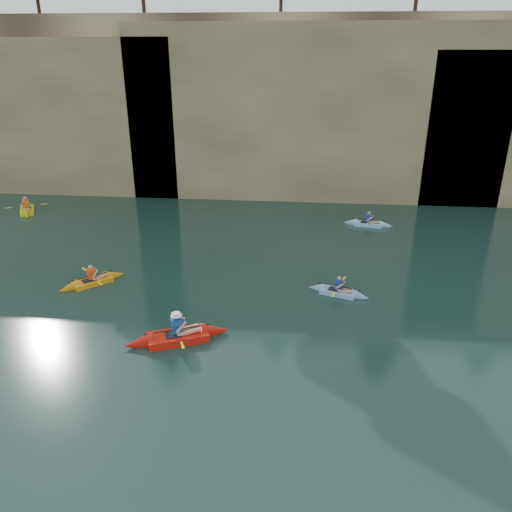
{
  "coord_description": "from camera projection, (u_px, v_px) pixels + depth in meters",
  "views": [
    {
      "loc": [
        1.55,
        -10.83,
        9.69
      ],
      "look_at": [
        -0.0,
        4.87,
        3.0
      ],
      "focal_mm": 35.0,
      "sensor_mm": 36.0,
      "label": 1
    }
  ],
  "objects": [
    {
      "name": "cliff_slab_center",
      "position": [
        314.0,
        112.0,
        32.15
      ],
      "size": [
        24.0,
        2.4,
        11.4
      ],
      "primitive_type": "cube",
      "color": "tan",
      "rests_on": "ground"
    },
    {
      "name": "main_kayaker",
      "position": [
        178.0,
        336.0,
        17.64
      ],
      "size": [
        3.77,
        2.35,
        1.39
      ],
      "rotation": [
        0.0,
        0.0,
        0.4
      ],
      "color": "red",
      "rests_on": "ground"
    },
    {
      "name": "cliff",
      "position": [
        288.0,
        96.0,
        38.99
      ],
      "size": [
        70.0,
        16.0,
        12.0
      ],
      "primitive_type": "cube",
      "color": "tan",
      "rests_on": "ground"
    },
    {
      "name": "ground",
      "position": [
        239.0,
        423.0,
        13.85
      ],
      "size": [
        160.0,
        160.0,
        0.0
      ],
      "primitive_type": "plane",
      "color": "black",
      "rests_on": "ground"
    },
    {
      "name": "sea_cave_east",
      "position": [
        436.0,
        170.0,
        32.17
      ],
      "size": [
        5.0,
        1.0,
        4.5
      ],
      "primitive_type": "cube",
      "color": "black",
      "rests_on": "ground"
    },
    {
      "name": "kayaker_ltblue_near",
      "position": [
        338.0,
        291.0,
        20.97
      ],
      "size": [
        2.68,
        1.99,
        1.03
      ],
      "rotation": [
        0.0,
        0.0,
        -0.32
      ],
      "color": "#7EACD3",
      "rests_on": "ground"
    },
    {
      "name": "kayaker_yellow",
      "position": [
        27.0,
        210.0,
        31.24
      ],
      "size": [
        2.21,
        3.05,
        1.25
      ],
      "rotation": [
        0.0,
        0.0,
        -1.09
      ],
      "color": "yellow",
      "rests_on": "ground"
    },
    {
      "name": "kayaker_ltblue_mid",
      "position": [
        368.0,
        224.0,
        28.93
      ],
      "size": [
        2.87,
        2.11,
        1.06
      ],
      "rotation": [
        0.0,
        0.0,
        -0.17
      ],
      "color": "#83B9DB",
      "rests_on": "ground"
    },
    {
      "name": "sea_cave_center",
      "position": [
        222.0,
        175.0,
        33.7
      ],
      "size": [
        3.5,
        1.0,
        3.2
      ],
      "primitive_type": "cube",
      "color": "black",
      "rests_on": "ground"
    },
    {
      "name": "sea_cave_west",
      "position": [
        24.0,
        164.0,
        34.81
      ],
      "size": [
        4.5,
        1.0,
        4.0
      ],
      "primitive_type": "cube",
      "color": "black",
      "rests_on": "ground"
    },
    {
      "name": "kayaker_orange",
      "position": [
        92.0,
        281.0,
        21.87
      ],
      "size": [
        2.61,
        2.53,
        1.12
      ],
      "rotation": [
        0.0,
        0.0,
        0.76
      ],
      "color": "orange",
      "rests_on": "ground"
    }
  ]
}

